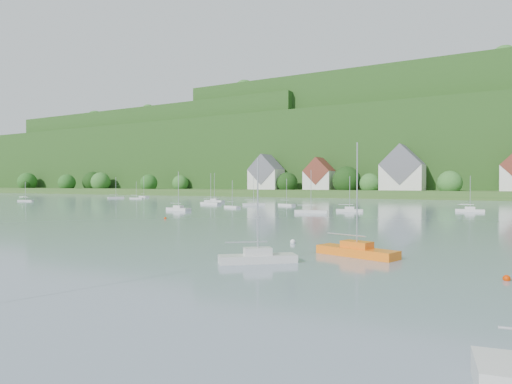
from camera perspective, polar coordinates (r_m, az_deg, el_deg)
far_shore_strip at (r=198.06m, az=17.31°, el=-0.17°), size 600.00×60.00×3.00m
forested_ridge at (r=266.00m, az=20.49°, el=4.71°), size 620.00×181.22×69.89m
village_building_0 at (r=204.70m, az=1.29°, el=2.16°), size 14.00×10.40×16.00m
village_building_1 at (r=196.07m, az=8.03°, el=1.98°), size 12.00×9.36×14.00m
village_building_2 at (r=185.32m, az=18.07°, el=2.46°), size 16.00×11.44×18.00m
near_sailboat_3 at (r=31.08m, az=0.21°, el=-8.19°), size 5.02×4.57×7.18m
near_sailboat_5 at (r=34.61m, az=12.66°, el=-7.21°), size 6.52×3.48×8.48m
mooring_buoy_2 at (r=29.10m, az=29.17°, el=-9.77°), size 0.41×0.41×0.41m
mooring_buoy_3 at (r=70.73m, az=-11.42°, el=-3.38°), size 0.40×0.40×0.40m
mooring_buoy_4 at (r=41.22m, az=4.68°, el=-6.50°), size 0.48×0.48×0.48m
far_sailboat_cluster at (r=113.80m, az=7.15°, el=-1.53°), size 204.13×67.45×8.71m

